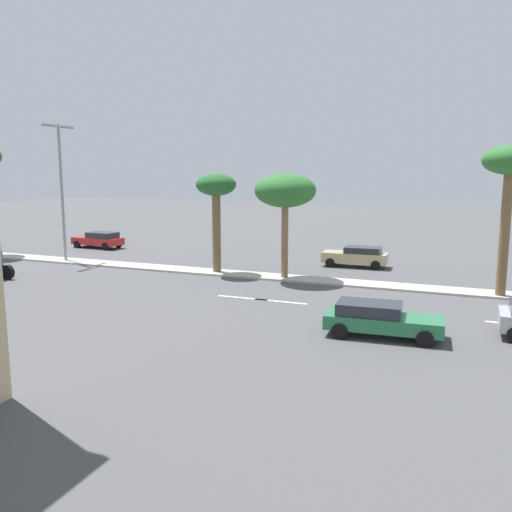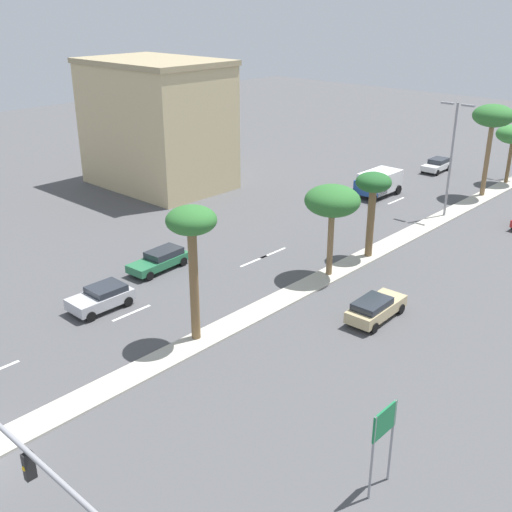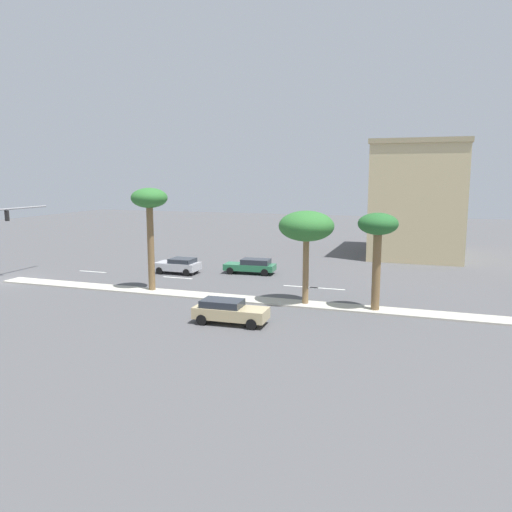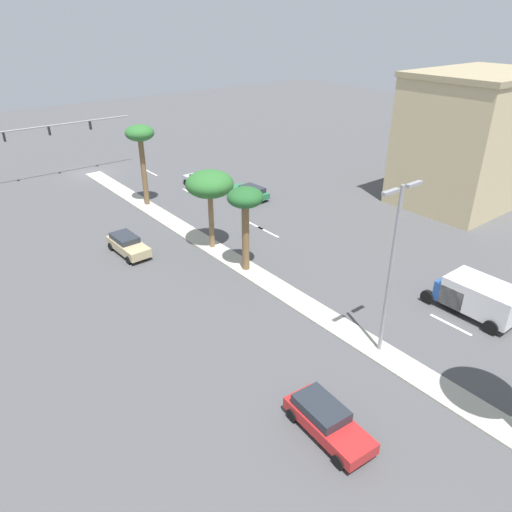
{
  "view_description": "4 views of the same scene",
  "coord_description": "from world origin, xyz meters",
  "px_view_note": "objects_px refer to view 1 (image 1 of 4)",
  "views": [
    {
      "loc": [
        -29.92,
        15.06,
        6.46
      ],
      "look_at": [
        -3.98,
        25.57,
        1.99
      ],
      "focal_mm": 36.81,
      "sensor_mm": 36.0,
      "label": 1
    },
    {
      "loc": [
        22.6,
        -6.62,
        17.7
      ],
      "look_at": [
        -3.27,
        21.35,
        1.74
      ],
      "focal_mm": 43.44,
      "sensor_mm": 36.0,
      "label": 2
    },
    {
      "loc": [
        32.85,
        33.06,
        8.69
      ],
      "look_at": [
        -1.77,
        21.14,
        2.9
      ],
      "focal_mm": 35.69,
      "sensor_mm": 36.0,
      "label": 3
    },
    {
      "loc": [
        18.82,
        54.89,
        17.16
      ],
      "look_at": [
        0.26,
        31.38,
        1.78
      ],
      "focal_mm": 33.68,
      "sensor_mm": 36.0,
      "label": 4
    }
  ],
  "objects_px": {
    "sedan_green_right": "(379,319)",
    "sedan_tan_inboard": "(356,256)",
    "palm_tree_leading": "(285,192)",
    "sedan_red_left": "(99,239)",
    "street_lamp_inboard": "(61,182)",
    "palm_tree_front": "(216,191)",
    "palm_tree_near": "(509,170)"
  },
  "relations": [
    {
      "from": "sedan_green_right",
      "to": "sedan_tan_inboard",
      "type": "bearing_deg",
      "value": 14.6
    },
    {
      "from": "palm_tree_leading",
      "to": "sedan_red_left",
      "type": "relative_size",
      "value": 1.37
    },
    {
      "from": "palm_tree_leading",
      "to": "street_lamp_inboard",
      "type": "height_order",
      "value": "street_lamp_inboard"
    },
    {
      "from": "palm_tree_front",
      "to": "sedan_tan_inboard",
      "type": "bearing_deg",
      "value": -54.5
    },
    {
      "from": "palm_tree_near",
      "to": "sedan_red_left",
      "type": "xyz_separation_m",
      "value": [
        6.87,
        31.18,
        -5.84
      ]
    },
    {
      "from": "palm_tree_leading",
      "to": "sedan_red_left",
      "type": "distance_m",
      "value": 20.78
    },
    {
      "from": "palm_tree_near",
      "to": "sedan_green_right",
      "type": "relative_size",
      "value": 1.65
    },
    {
      "from": "palm_tree_near",
      "to": "street_lamp_inboard",
      "type": "bearing_deg",
      "value": 89.53
    },
    {
      "from": "palm_tree_near",
      "to": "sedan_tan_inboard",
      "type": "relative_size",
      "value": 1.74
    },
    {
      "from": "palm_tree_leading",
      "to": "street_lamp_inboard",
      "type": "relative_size",
      "value": 0.65
    },
    {
      "from": "palm_tree_near",
      "to": "sedan_tan_inboard",
      "type": "height_order",
      "value": "palm_tree_near"
    },
    {
      "from": "sedan_red_left",
      "to": "street_lamp_inboard",
      "type": "bearing_deg",
      "value": -161.02
    },
    {
      "from": "palm_tree_leading",
      "to": "sedan_tan_inboard",
      "type": "bearing_deg",
      "value": -29.36
    },
    {
      "from": "sedan_tan_inboard",
      "to": "street_lamp_inboard",
      "type": "bearing_deg",
      "value": 106.13
    },
    {
      "from": "palm_tree_leading",
      "to": "palm_tree_front",
      "type": "height_order",
      "value": "palm_tree_leading"
    },
    {
      "from": "palm_tree_front",
      "to": "sedan_green_right",
      "type": "height_order",
      "value": "palm_tree_front"
    },
    {
      "from": "palm_tree_near",
      "to": "palm_tree_leading",
      "type": "distance_m",
      "value": 12.08
    },
    {
      "from": "palm_tree_front",
      "to": "street_lamp_inboard",
      "type": "height_order",
      "value": "street_lamp_inboard"
    },
    {
      "from": "palm_tree_leading",
      "to": "sedan_green_right",
      "type": "xyz_separation_m",
      "value": [
        -9.35,
        -7.19,
        -4.59
      ]
    },
    {
      "from": "palm_tree_front",
      "to": "sedan_red_left",
      "type": "bearing_deg",
      "value": 66.01
    },
    {
      "from": "palm_tree_front",
      "to": "sedan_green_right",
      "type": "relative_size",
      "value": 1.35
    },
    {
      "from": "street_lamp_inboard",
      "to": "sedan_tan_inboard",
      "type": "relative_size",
      "value": 2.18
    },
    {
      "from": "palm_tree_near",
      "to": "street_lamp_inboard",
      "type": "height_order",
      "value": "street_lamp_inboard"
    },
    {
      "from": "sedan_green_right",
      "to": "sedan_red_left",
      "type": "xyz_separation_m",
      "value": [
        15.94,
        26.36,
        0.02
      ]
    },
    {
      "from": "sedan_green_right",
      "to": "sedan_red_left",
      "type": "height_order",
      "value": "sedan_red_left"
    },
    {
      "from": "street_lamp_inboard",
      "to": "sedan_red_left",
      "type": "bearing_deg",
      "value": 18.98
    },
    {
      "from": "street_lamp_inboard",
      "to": "sedan_green_right",
      "type": "distance_m",
      "value": 26.31
    },
    {
      "from": "sedan_tan_inboard",
      "to": "sedan_green_right",
      "type": "height_order",
      "value": "sedan_tan_inboard"
    },
    {
      "from": "palm_tree_leading",
      "to": "sedan_green_right",
      "type": "relative_size",
      "value": 1.35
    },
    {
      "from": "palm_tree_leading",
      "to": "sedan_red_left",
      "type": "height_order",
      "value": "palm_tree_leading"
    },
    {
      "from": "palm_tree_front",
      "to": "street_lamp_inboard",
      "type": "relative_size",
      "value": 0.65
    },
    {
      "from": "palm_tree_leading",
      "to": "sedan_green_right",
      "type": "distance_m",
      "value": 12.66
    }
  ]
}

